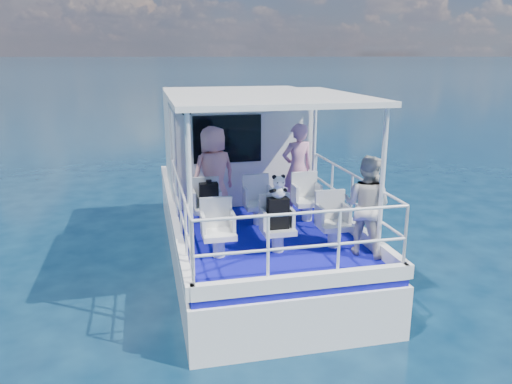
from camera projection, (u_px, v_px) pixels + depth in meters
ground at (261, 275)px, 8.86m from camera, size 2000.00×2000.00×0.00m
hull at (249, 254)px, 9.80m from camera, size 3.00×7.00×1.60m
deck at (249, 213)px, 9.58m from camera, size 2.90×6.90×0.10m
cabin at (236, 143)px, 10.50m from camera, size 2.85×2.00×2.20m
canopy at (264, 97)px, 7.84m from camera, size 3.00×3.20×0.08m
canopy_posts at (265, 169)px, 8.10m from camera, size 2.77×2.97×2.20m
railings at (269, 210)px, 7.95m from camera, size 2.84×3.59×1.00m
seat_port_fwd at (207, 217)px, 8.57m from camera, size 0.48×0.46×0.38m
seat_center_fwd at (258, 214)px, 8.76m from camera, size 0.48×0.46×0.38m
seat_stbd_fwd at (307, 210)px, 8.95m from camera, size 0.48×0.46×0.38m
seat_port_aft at (219, 244)px, 7.35m from camera, size 0.48×0.46×0.38m
seat_center_aft at (278, 239)px, 7.54m from camera, size 0.48×0.46×0.38m
seat_stbd_aft at (334, 235)px, 7.73m from camera, size 0.48×0.46×0.38m
passenger_port_fwd at (214, 174)px, 8.82m from camera, size 0.75×0.64×1.70m
passenger_stbd_fwd at (297, 169)px, 9.23m from camera, size 0.67×0.49×1.69m
passenger_stbd_aft at (367, 205)px, 7.32m from camera, size 0.91×0.92×1.50m
backpack_port at (209, 195)px, 8.45m from camera, size 0.32×0.18×0.42m
backpack_center at (278, 213)px, 7.41m from camera, size 0.31×0.18×0.47m
compact_camera at (209, 181)px, 8.41m from camera, size 0.09×0.05×0.05m
panda at (279, 187)px, 7.29m from camera, size 0.23×0.19×0.35m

